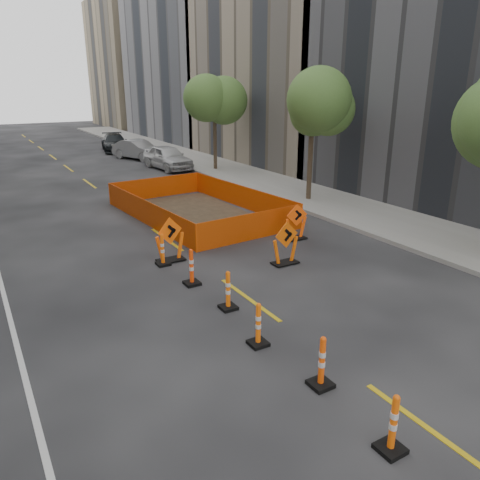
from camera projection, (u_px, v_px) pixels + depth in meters
ground_plane at (351, 373)px, 9.61m from camera, size 140.00×140.00×0.00m
sidewalk_right at (317, 198)px, 23.71m from camera, size 4.00×90.00×0.15m
bld_right_c at (305, 63)px, 34.97m from camera, size 12.00×16.00×14.00m
bld_right_d at (206, 37)px, 47.39m from camera, size 12.00×18.00×20.00m
bld_right_e at (145, 64)px, 63.05m from camera, size 12.00×14.00×16.00m
tree_r_b at (313, 108)px, 22.00m from camera, size 2.80×2.80×5.95m
tree_r_c at (214, 101)px, 30.16m from camera, size 2.80×2.80×5.95m
channelizer_2 at (393, 424)px, 7.40m from camera, size 0.42×0.42×1.07m
channelizer_3 at (322, 362)px, 9.02m from camera, size 0.43×0.43×1.10m
channelizer_4 at (258, 324)px, 10.47m from camera, size 0.41×0.41×1.05m
channelizer_5 at (228, 290)px, 12.15m from camera, size 0.42×0.42×1.07m
channelizer_6 at (191, 267)px, 13.62m from camera, size 0.44×0.44×1.12m
channelizer_7 at (162, 250)px, 15.11m from camera, size 0.42×0.42×1.07m
chevron_sign_left at (170, 239)px, 15.37m from camera, size 1.13×0.81×1.53m
chevron_sign_center at (286, 243)px, 15.14m from camera, size 0.98×0.60×1.45m
chevron_sign_right at (296, 222)px, 17.54m from camera, size 1.01×0.71×1.39m
safety_fence at (197, 204)px, 20.82m from camera, size 5.57×8.74×1.05m
parked_car_near at (168, 157)px, 31.97m from camera, size 2.31×4.85×1.60m
parked_car_mid at (138, 150)px, 36.06m from camera, size 3.18×4.73×1.48m
parked_car_far at (115, 143)px, 40.28m from camera, size 2.94×5.26×1.44m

